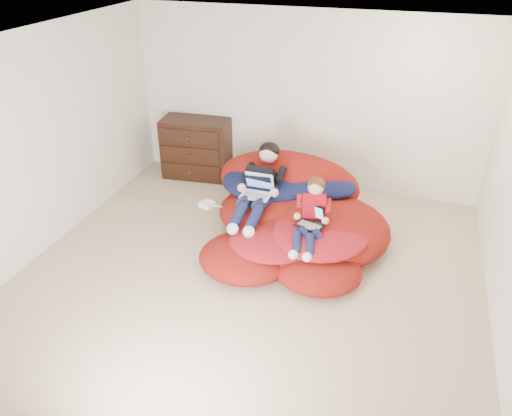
{
  "coord_description": "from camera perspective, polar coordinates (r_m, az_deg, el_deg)",
  "views": [
    {
      "loc": [
        1.46,
        -4.21,
        3.39
      ],
      "look_at": [
        -0.02,
        0.33,
        0.7
      ],
      "focal_mm": 35.0,
      "sensor_mm": 36.0,
      "label": 1
    }
  ],
  "objects": [
    {
      "name": "younger_boy",
      "position": [
        5.58,
        6.36,
        -0.59
      ],
      "size": [
        0.34,
        0.83,
        0.65
      ],
      "color": "#B7101B",
      "rests_on": "beanbag_pile"
    },
    {
      "name": "laptop_black",
      "position": [
        5.61,
        6.3,
        -1.25
      ],
      "size": [
        0.35,
        0.36,
        0.21
      ],
      "color": "black",
      "rests_on": "younger_boy"
    },
    {
      "name": "laptop_white",
      "position": [
        6.02,
        0.16,
        2.22
      ],
      "size": [
        0.35,
        0.34,
        0.25
      ],
      "color": "silver",
      "rests_on": "older_boy"
    },
    {
      "name": "beanbag_pile",
      "position": [
        6.19,
        4.36,
        -0.91
      ],
      "size": [
        2.4,
        2.39,
        0.91
      ],
      "color": "maroon",
      "rests_on": "ground"
    },
    {
      "name": "power_adapter",
      "position": [
        6.16,
        -5.61,
        0.41
      ],
      "size": [
        0.19,
        0.19,
        0.06
      ],
      "primitive_type": "cube",
      "rotation": [
        0.0,
        0.0,
        -0.27
      ],
      "color": "silver",
      "rests_on": "beanbag_pile"
    },
    {
      "name": "dresser",
      "position": [
        7.7,
        -6.79,
        6.8
      ],
      "size": [
        1.05,
        0.61,
        0.91
      ],
      "color": "black",
      "rests_on": "ground"
    },
    {
      "name": "room_shell",
      "position": [
        5.47,
        -0.9,
        -6.06
      ],
      "size": [
        5.1,
        5.1,
        2.77
      ],
      "color": "#C2AA8A",
      "rests_on": "ground"
    },
    {
      "name": "cream_pillow",
      "position": [
        6.8,
        1.56,
        5.37
      ],
      "size": [
        0.41,
        0.26,
        0.26
      ],
      "primitive_type": "ellipsoid",
      "color": "silver",
      "rests_on": "beanbag_pile"
    },
    {
      "name": "older_boy",
      "position": [
        6.11,
        0.52,
        2.98
      ],
      "size": [
        0.38,
        1.3,
        0.7
      ],
      "color": "black",
      "rests_on": "beanbag_pile"
    }
  ]
}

